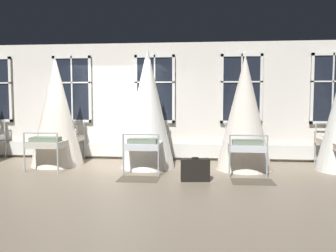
{
  "coord_description": "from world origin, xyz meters",
  "views": [
    {
      "loc": [
        2.41,
        -7.99,
        1.6
      ],
      "look_at": [
        1.57,
        0.24,
        0.97
      ],
      "focal_mm": 38.24,
      "sensor_mm": 36.0,
      "label": 1
    }
  ],
  "objects_px": {
    "cot_fourth": "(148,110)",
    "suitcase_dark": "(195,170)",
    "cot_fifth": "(244,114)",
    "cot_third": "(56,113)"
  },
  "relations": [
    {
      "from": "cot_fifth",
      "to": "suitcase_dark",
      "type": "xyz_separation_m",
      "value": [
        -1.07,
        -1.3,
        -1.04
      ]
    },
    {
      "from": "cot_fourth",
      "to": "cot_fifth",
      "type": "relative_size",
      "value": 1.07
    },
    {
      "from": "cot_third",
      "to": "cot_fourth",
      "type": "relative_size",
      "value": 0.93
    },
    {
      "from": "cot_third",
      "to": "cot_fifth",
      "type": "xyz_separation_m",
      "value": [
        4.45,
        -0.08,
        -0.0
      ]
    },
    {
      "from": "cot_fourth",
      "to": "suitcase_dark",
      "type": "xyz_separation_m",
      "value": [
        1.14,
        -1.31,
        -1.13
      ]
    },
    {
      "from": "cot_third",
      "to": "cot_fourth",
      "type": "distance_m",
      "value": 2.24
    },
    {
      "from": "cot_fourth",
      "to": "suitcase_dark",
      "type": "height_order",
      "value": "cot_fourth"
    },
    {
      "from": "cot_fourth",
      "to": "suitcase_dark",
      "type": "distance_m",
      "value": 2.07
    },
    {
      "from": "cot_third",
      "to": "suitcase_dark",
      "type": "relative_size",
      "value": 4.49
    },
    {
      "from": "cot_fourth",
      "to": "cot_third",
      "type": "bearing_deg",
      "value": 88.34
    }
  ]
}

